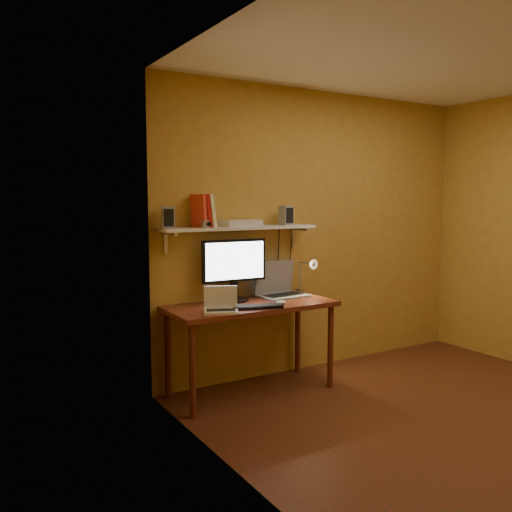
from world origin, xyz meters
TOP-DOWN VIEW (x-y plane):
  - room at (0.00, 0.00)m, footprint 3.44×3.24m
  - desk at (-0.95, 1.28)m, footprint 1.40×0.60m
  - wall_shelf at (-0.95, 1.47)m, footprint 1.40×0.25m
  - monitor at (-1.01, 1.45)m, footprint 0.58×0.25m
  - laptop at (-0.56, 1.45)m, footprint 0.44×0.33m
  - netbook at (-1.31, 1.12)m, footprint 0.31×0.28m
  - keyboard at (-1.01, 1.10)m, footprint 0.42×0.25m
  - mouse at (-0.76, 1.13)m, footprint 0.09×0.06m
  - desk_lamp at (-0.29, 1.41)m, footprint 0.09×0.23m
  - speaker_left at (-1.59, 1.46)m, footprint 0.12×0.12m
  - speaker_right at (-0.49, 1.46)m, footprint 0.10×0.10m
  - books at (-1.28, 1.48)m, footprint 0.17×0.19m
  - shelf_camera at (-1.28, 1.40)m, footprint 0.11×0.06m
  - router at (-0.95, 1.47)m, footprint 0.33×0.22m

SIDE VIEW (x-z plane):
  - desk at x=-0.95m, z-range 0.29..1.04m
  - keyboard at x=-1.01m, z-range 0.75..0.77m
  - mouse at x=-0.76m, z-range 0.75..0.78m
  - netbook at x=-1.31m, z-range 0.71..0.90m
  - laptop at x=-0.56m, z-range 0.68..0.98m
  - desk_lamp at x=-0.29m, z-range 0.77..1.15m
  - monitor at x=-1.01m, z-range 0.78..1.30m
  - room at x=0.00m, z-range -0.02..2.62m
  - wall_shelf at x=-0.95m, z-range 1.26..1.46m
  - router at x=-0.95m, z-range 1.38..1.43m
  - shelf_camera at x=-1.28m, z-range 1.38..1.44m
  - speaker_right at x=-0.49m, z-range 1.38..1.55m
  - speaker_left at x=-1.59m, z-range 1.38..1.55m
  - books at x=-1.28m, z-range 1.37..1.64m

